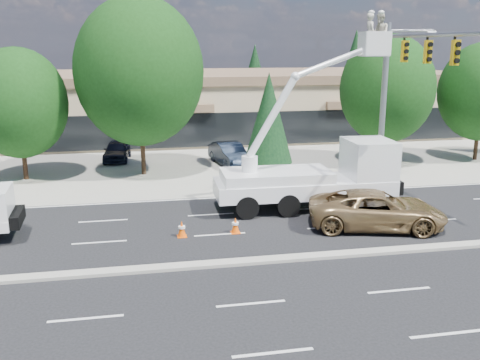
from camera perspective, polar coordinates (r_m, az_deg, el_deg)
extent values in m
plane|color=black|center=(20.00, -0.75, -8.94)|extent=(140.00, 140.00, 0.00)
cube|color=gray|center=(39.04, -5.91, 2.54)|extent=(140.00, 22.00, 0.01)
cube|color=gray|center=(19.98, -0.75, -8.78)|extent=(120.00, 0.55, 0.12)
cube|color=tan|center=(48.51, -7.05, 7.78)|extent=(50.00, 15.00, 5.00)
cube|color=brown|center=(48.29, -7.15, 10.90)|extent=(50.40, 15.40, 0.70)
cube|color=black|center=(41.18, -6.27, 5.26)|extent=(48.00, 0.12, 2.60)
cylinder|color=#332114|center=(34.44, -22.02, 2.13)|extent=(0.28, 0.28, 2.53)
ellipsoid|color=black|center=(33.96, -22.53, 7.57)|extent=(5.61, 5.61, 6.46)
cylinder|color=#332114|center=(33.67, -10.33, 3.52)|extent=(0.28, 0.28, 3.49)
ellipsoid|color=black|center=(33.14, -10.68, 11.29)|extent=(7.76, 7.76, 8.92)
cylinder|color=#332114|center=(34.92, 3.01, 1.86)|extent=(0.26, 0.26, 0.80)
cone|color=black|center=(34.41, 3.07, 6.63)|extent=(3.15, 3.15, 5.75)
cylinder|color=#332114|center=(37.42, 15.04, 3.79)|extent=(0.28, 0.28, 2.79)
ellipsoid|color=black|center=(36.96, 15.41, 9.35)|extent=(6.21, 6.21, 7.14)
cylinder|color=#332114|center=(40.95, 23.91, 3.80)|extent=(0.28, 0.28, 2.62)
cylinder|color=#332114|center=(60.57, -11.59, 6.87)|extent=(0.26, 0.26, 0.80)
cone|color=black|center=(60.13, -11.88, 12.60)|extent=(6.11, 6.11, 11.15)
cylinder|color=#332114|center=(61.99, 1.55, 7.32)|extent=(0.26, 0.26, 0.80)
cone|color=black|center=(61.64, 1.58, 10.87)|extent=(4.02, 4.02, 7.35)
cylinder|color=#332114|center=(65.60, 11.94, 7.40)|extent=(0.26, 0.26, 0.80)
cone|color=black|center=(65.23, 12.15, 11.53)|extent=(4.86, 4.86, 8.88)
cylinder|color=gray|center=(30.52, 15.00, 7.42)|extent=(0.32, 0.32, 9.00)
cylinder|color=gray|center=(25.92, 20.44, 14.33)|extent=(0.20, 10.00, 0.20)
cylinder|color=gray|center=(30.92, 17.75, 14.94)|extent=(2.60, 0.12, 0.12)
cube|color=gold|center=(28.54, 17.17, 12.98)|extent=(0.32, 0.22, 1.05)
cube|color=gold|center=(26.61, 19.40, 12.77)|extent=(0.32, 0.22, 1.05)
cube|color=gold|center=(24.73, 21.98, 12.49)|extent=(0.32, 0.22, 1.05)
cube|color=white|center=(26.43, 6.86, -0.73)|extent=(8.80, 2.82, 0.77)
cube|color=white|center=(27.26, 13.56, 1.92)|extent=(2.24, 2.62, 2.19)
cube|color=black|center=(27.55, 15.15, 2.30)|extent=(0.14, 2.19, 1.31)
cube|color=white|center=(25.92, 3.88, 0.42)|extent=(5.30, 2.63, 0.55)
cylinder|color=white|center=(25.52, 1.03, 1.62)|extent=(0.77, 0.77, 0.87)
cube|color=white|center=(26.64, 14.15, 13.93)|extent=(1.22, 1.01, 1.18)
imported|color=beige|center=(26.55, 13.72, 14.91)|extent=(0.47, 0.70, 1.89)
imported|color=beige|center=(26.74, 14.70, 14.85)|extent=(0.73, 0.93, 1.89)
ellipsoid|color=white|center=(26.59, 13.84, 16.97)|extent=(0.28, 0.28, 0.20)
ellipsoid|color=white|center=(26.78, 14.83, 16.89)|extent=(0.28, 0.28, 0.20)
cube|color=#FF5808|center=(22.82, -6.20, -5.98)|extent=(0.40, 0.40, 0.03)
cone|color=#FF5808|center=(22.71, -6.23, -5.19)|extent=(0.36, 0.36, 0.70)
cylinder|color=white|center=(22.69, -6.23, -5.02)|extent=(0.29, 0.29, 0.10)
cube|color=#FF5808|center=(23.14, -0.49, -5.61)|extent=(0.40, 0.40, 0.03)
cone|color=#FF5808|center=(23.03, -0.50, -4.83)|extent=(0.36, 0.36, 0.70)
cylinder|color=white|center=(23.01, -0.50, -4.66)|extent=(0.29, 0.29, 0.10)
cube|color=#FF5808|center=(25.06, 12.37, -4.38)|extent=(0.40, 0.40, 0.03)
cone|color=#FF5808|center=(24.96, 12.41, -3.65)|extent=(0.36, 0.36, 0.70)
cylinder|color=white|center=(24.94, 12.42, -3.49)|extent=(0.29, 0.29, 0.10)
imported|color=olive|center=(24.28, 14.41, -3.09)|extent=(6.44, 4.16, 1.65)
imported|color=black|center=(38.35, -13.00, 3.09)|extent=(2.02, 4.23, 1.40)
imported|color=black|center=(35.84, -1.10, 2.79)|extent=(2.45, 4.82, 1.52)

